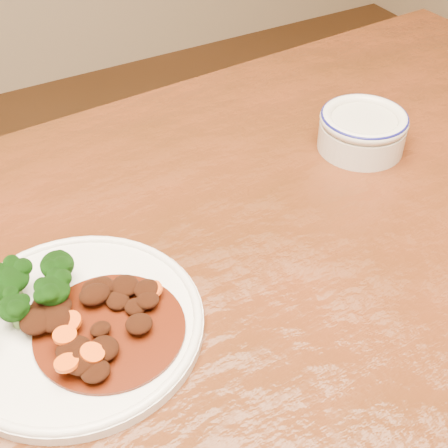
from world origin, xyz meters
TOP-DOWN VIEW (x-y plane):
  - dining_table at (-0.00, 0.00)m, footprint 1.55×0.99m
  - dinner_plate at (-0.08, 0.09)m, footprint 0.23×0.23m
  - broccoli_florets at (-0.12, 0.12)m, footprint 0.12×0.08m
  - mince_stew at (-0.07, 0.07)m, footprint 0.14×0.14m
  - dip_bowl at (0.33, 0.20)m, footprint 0.11×0.11m

SIDE VIEW (x-z plane):
  - dining_table at x=0.00m, z-range 0.30..1.05m
  - dinner_plate at x=-0.08m, z-range 0.75..0.76m
  - mince_stew at x=-0.07m, z-range 0.76..0.78m
  - dip_bowl at x=0.33m, z-range 0.75..0.80m
  - broccoli_florets at x=-0.12m, z-range 0.76..0.80m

